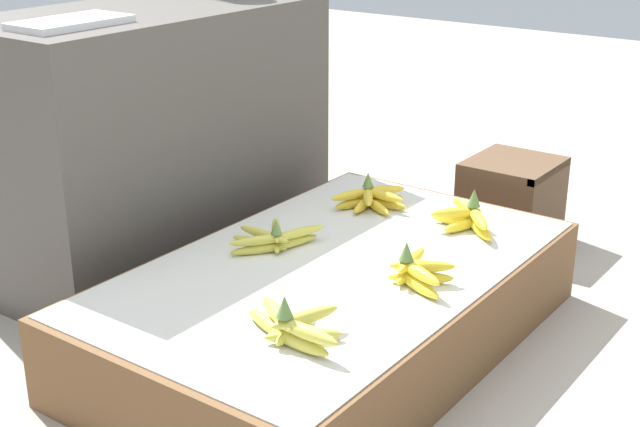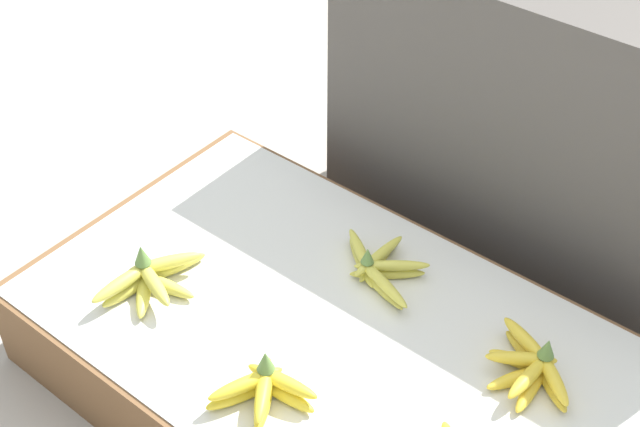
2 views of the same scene
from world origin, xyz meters
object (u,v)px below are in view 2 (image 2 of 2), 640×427
object	(u,v)px
banana_bunch_front_midleft	(263,388)
banana_bunch_middle_midright	(532,368)
banana_bunch_front_left	(150,278)
banana_bunch_middle_midleft	(377,267)

from	to	relation	value
banana_bunch_front_midleft	banana_bunch_middle_midright	xyz separation A→B (m)	(0.37, 0.37, -0.00)
banana_bunch_front_left	banana_bunch_middle_midright	xyz separation A→B (m)	(0.76, 0.30, -0.00)
banana_bunch_front_left	banana_bunch_middle_midleft	xyz separation A→B (m)	(0.36, 0.34, -0.01)
banana_bunch_front_left	banana_bunch_middle_midright	world-z (taller)	banana_bunch_front_left
banana_bunch_front_midleft	banana_bunch_middle_midright	bearing A→B (deg)	44.77
banana_bunch_front_left	banana_bunch_front_midleft	xyz separation A→B (m)	(0.39, -0.07, 0.00)
banana_bunch_front_midleft	banana_bunch_middle_midright	size ratio (longest dim) A/B	0.83
banana_bunch_front_midleft	banana_bunch_middle_midleft	bearing A→B (deg)	94.25
banana_bunch_middle_midleft	banana_bunch_front_midleft	bearing A→B (deg)	-85.75
banana_bunch_front_left	banana_bunch_middle_midright	distance (m)	0.82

